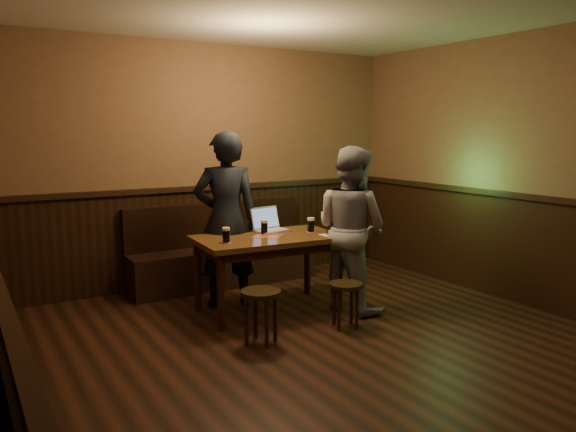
{
  "coord_description": "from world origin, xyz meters",
  "views": [
    {
      "loc": [
        -2.58,
        -3.18,
        1.81
      ],
      "look_at": [
        0.24,
        1.5,
        0.97
      ],
      "focal_mm": 35.0,
      "sensor_mm": 36.0,
      "label": 1
    }
  ],
  "objects_px": {
    "pub_table": "(268,246)",
    "pint_left": "(226,235)",
    "pint_right": "(311,225)",
    "person_grey": "(351,229)",
    "stool_left": "(261,301)",
    "stool_right": "(346,292)",
    "pint_mid": "(264,227)",
    "laptop": "(269,225)",
    "person_suit": "(226,219)",
    "bench": "(221,258)"
  },
  "relations": [
    {
      "from": "pub_table",
      "to": "pint_left",
      "type": "distance_m",
      "value": 0.53
    },
    {
      "from": "pint_right",
      "to": "person_grey",
      "type": "height_order",
      "value": "person_grey"
    },
    {
      "from": "stool_left",
      "to": "person_grey",
      "type": "bearing_deg",
      "value": 17.1
    },
    {
      "from": "pint_right",
      "to": "person_grey",
      "type": "relative_size",
      "value": 0.09
    },
    {
      "from": "pint_right",
      "to": "stool_right",
      "type": "bearing_deg",
      "value": -98.68
    },
    {
      "from": "stool_right",
      "to": "pint_mid",
      "type": "relative_size",
      "value": 2.85
    },
    {
      "from": "pint_mid",
      "to": "laptop",
      "type": "height_order",
      "value": "laptop"
    },
    {
      "from": "stool_left",
      "to": "person_grey",
      "type": "height_order",
      "value": "person_grey"
    },
    {
      "from": "stool_left",
      "to": "pint_left",
      "type": "relative_size",
      "value": 3.16
    },
    {
      "from": "pub_table",
      "to": "person_suit",
      "type": "bearing_deg",
      "value": 128.63
    },
    {
      "from": "pub_table",
      "to": "pint_mid",
      "type": "xyz_separation_m",
      "value": [
        0.02,
        0.11,
        0.17
      ]
    },
    {
      "from": "pint_left",
      "to": "person_suit",
      "type": "relative_size",
      "value": 0.08
    },
    {
      "from": "pint_left",
      "to": "laptop",
      "type": "bearing_deg",
      "value": 27.4
    },
    {
      "from": "pub_table",
      "to": "pint_right",
      "type": "bearing_deg",
      "value": -0.39
    },
    {
      "from": "bench",
      "to": "person_grey",
      "type": "bearing_deg",
      "value": -63.67
    },
    {
      "from": "stool_left",
      "to": "pint_right",
      "type": "height_order",
      "value": "pint_right"
    },
    {
      "from": "stool_left",
      "to": "stool_right",
      "type": "height_order",
      "value": "stool_left"
    },
    {
      "from": "pint_mid",
      "to": "pub_table",
      "type": "bearing_deg",
      "value": -98.55
    },
    {
      "from": "bench",
      "to": "laptop",
      "type": "xyz_separation_m",
      "value": [
        0.14,
        -0.9,
        0.52
      ]
    },
    {
      "from": "pint_left",
      "to": "person_grey",
      "type": "distance_m",
      "value": 1.27
    },
    {
      "from": "bench",
      "to": "person_suit",
      "type": "relative_size",
      "value": 1.22
    },
    {
      "from": "stool_right",
      "to": "bench",
      "type": "bearing_deg",
      "value": 100.73
    },
    {
      "from": "pint_mid",
      "to": "person_grey",
      "type": "xyz_separation_m",
      "value": [
        0.73,
        -0.47,
        -0.01
      ]
    },
    {
      "from": "bench",
      "to": "pint_mid",
      "type": "height_order",
      "value": "bench"
    },
    {
      "from": "pint_mid",
      "to": "pint_right",
      "type": "distance_m",
      "value": 0.49
    },
    {
      "from": "bench",
      "to": "stool_left",
      "type": "height_order",
      "value": "bench"
    },
    {
      "from": "laptop",
      "to": "person_suit",
      "type": "distance_m",
      "value": 0.45
    },
    {
      "from": "stool_right",
      "to": "pint_left",
      "type": "bearing_deg",
      "value": 140.69
    },
    {
      "from": "stool_left",
      "to": "pint_left",
      "type": "height_order",
      "value": "pint_left"
    },
    {
      "from": "laptop",
      "to": "stool_right",
      "type": "bearing_deg",
      "value": -87.59
    },
    {
      "from": "pint_right",
      "to": "person_suit",
      "type": "xyz_separation_m",
      "value": [
        -0.76,
        0.43,
        0.06
      ]
    },
    {
      "from": "pub_table",
      "to": "pint_left",
      "type": "relative_size",
      "value": 10.02
    },
    {
      "from": "stool_left",
      "to": "pint_left",
      "type": "bearing_deg",
      "value": 91.04
    },
    {
      "from": "pub_table",
      "to": "pint_mid",
      "type": "bearing_deg",
      "value": 85.08
    },
    {
      "from": "pub_table",
      "to": "pint_left",
      "type": "xyz_separation_m",
      "value": [
        -0.5,
        -0.09,
        0.17
      ]
    },
    {
      "from": "laptop",
      "to": "person_suit",
      "type": "relative_size",
      "value": 0.22
    },
    {
      "from": "stool_right",
      "to": "pint_mid",
      "type": "bearing_deg",
      "value": 111.18
    },
    {
      "from": "bench",
      "to": "pub_table",
      "type": "xyz_separation_m",
      "value": [
        0.0,
        -1.14,
        0.35
      ]
    },
    {
      "from": "pint_right",
      "to": "person_suit",
      "type": "distance_m",
      "value": 0.87
    },
    {
      "from": "stool_right",
      "to": "pint_left",
      "type": "height_order",
      "value": "pint_left"
    },
    {
      "from": "bench",
      "to": "pub_table",
      "type": "distance_m",
      "value": 1.2
    },
    {
      "from": "stool_left",
      "to": "laptop",
      "type": "height_order",
      "value": "laptop"
    },
    {
      "from": "pint_mid",
      "to": "person_suit",
      "type": "xyz_separation_m",
      "value": [
        -0.29,
        0.28,
        0.06
      ]
    },
    {
      "from": "stool_left",
      "to": "pub_table",
      "type": "bearing_deg",
      "value": 56.84
    },
    {
      "from": "stool_right",
      "to": "laptop",
      "type": "xyz_separation_m",
      "value": [
        -0.22,
        1.04,
        0.49
      ]
    },
    {
      "from": "pint_right",
      "to": "pint_left",
      "type": "bearing_deg",
      "value": -176.77
    },
    {
      "from": "person_grey",
      "to": "stool_right",
      "type": "bearing_deg",
      "value": 124.49
    },
    {
      "from": "pub_table",
      "to": "stool_left",
      "type": "height_order",
      "value": "pub_table"
    },
    {
      "from": "pub_table",
      "to": "person_grey",
      "type": "bearing_deg",
      "value": -22.39
    },
    {
      "from": "bench",
      "to": "pint_mid",
      "type": "xyz_separation_m",
      "value": [
        0.02,
        -1.03,
        0.53
      ]
    }
  ]
}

